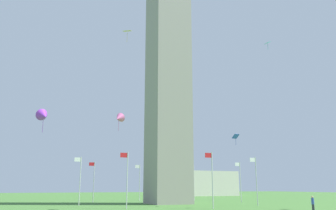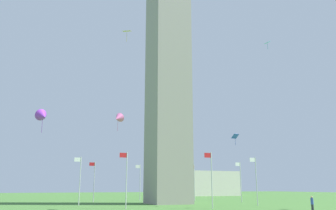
{
  "view_description": "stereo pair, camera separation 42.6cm",
  "coord_description": "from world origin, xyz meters",
  "px_view_note": "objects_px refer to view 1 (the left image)",
  "views": [
    {
      "loc": [
        24.91,
        57.17,
        2.86
      ],
      "look_at": [
        0.0,
        0.0,
        17.36
      ],
      "focal_mm": 37.65,
      "sensor_mm": 36.0,
      "label": 1
    },
    {
      "loc": [
        24.52,
        57.34,
        2.86
      ],
      "look_at": [
        0.0,
        0.0,
        17.36
      ],
      "focal_mm": 37.65,
      "sensor_mm": 36.0,
      "label": 2
    }
  ],
  "objects_px": {
    "flagpole_s": "(240,180)",
    "obelisk_monument": "(168,39)",
    "flagpole_w": "(139,181)",
    "kite_purple_delta": "(44,116)",
    "person_blue_shirt": "(313,204)",
    "kite_pink_delta": "(119,118)",
    "kite_yellow_diamond": "(127,31)",
    "flagpole_ne": "(127,177)",
    "flagpole_n": "(80,178)",
    "kite_blue_diamond": "(236,137)",
    "flagpole_e": "(212,177)",
    "flagpole_sw": "(194,181)",
    "flagpole_se": "(256,178)",
    "kite_cyan_diamond": "(268,43)",
    "distant_building": "(200,183)",
    "flagpole_nw": "(94,180)"
  },
  "relations": [
    {
      "from": "flagpole_s",
      "to": "kite_cyan_diamond",
      "type": "relative_size",
      "value": 5.59
    },
    {
      "from": "flagpole_ne",
      "to": "person_blue_shirt",
      "type": "height_order",
      "value": "flagpole_ne"
    },
    {
      "from": "flagpole_ne",
      "to": "kite_cyan_diamond",
      "type": "distance_m",
      "value": 30.62
    },
    {
      "from": "kite_pink_delta",
      "to": "kite_yellow_diamond",
      "type": "height_order",
      "value": "kite_yellow_diamond"
    },
    {
      "from": "kite_cyan_diamond",
      "to": "kite_purple_delta",
      "type": "bearing_deg",
      "value": -4.69
    },
    {
      "from": "kite_pink_delta",
      "to": "flagpole_se",
      "type": "bearing_deg",
      "value": -176.87
    },
    {
      "from": "flagpole_nw",
      "to": "kite_pink_delta",
      "type": "distance_m",
      "value": 23.88
    },
    {
      "from": "flagpole_ne",
      "to": "flagpole_s",
      "type": "bearing_deg",
      "value": -157.5
    },
    {
      "from": "kite_yellow_diamond",
      "to": "distant_building",
      "type": "bearing_deg",
      "value": -128.38
    },
    {
      "from": "flagpole_e",
      "to": "flagpole_sw",
      "type": "height_order",
      "value": "same"
    },
    {
      "from": "kite_pink_delta",
      "to": "distant_building",
      "type": "bearing_deg",
      "value": -126.8
    },
    {
      "from": "flagpole_e",
      "to": "flagpole_n",
      "type": "bearing_deg",
      "value": -45.0
    },
    {
      "from": "flagpole_s",
      "to": "obelisk_monument",
      "type": "bearing_deg",
      "value": -0.0
    },
    {
      "from": "person_blue_shirt",
      "to": "flagpole_e",
      "type": "bearing_deg",
      "value": -10.28
    },
    {
      "from": "flagpole_sw",
      "to": "kite_pink_delta",
      "type": "xyz_separation_m",
      "value": [
        23.0,
        22.53,
        7.71
      ]
    },
    {
      "from": "flagpole_nw",
      "to": "flagpole_w",
      "type": "bearing_deg",
      "value": -157.5
    },
    {
      "from": "flagpole_se",
      "to": "flagpole_nw",
      "type": "bearing_deg",
      "value": -45.0
    },
    {
      "from": "flagpole_sw",
      "to": "kite_yellow_diamond",
      "type": "height_order",
      "value": "kite_yellow_diamond"
    },
    {
      "from": "kite_blue_diamond",
      "to": "kite_pink_delta",
      "type": "xyz_separation_m",
      "value": [
        16.37,
        -3.28,
        2.0
      ]
    },
    {
      "from": "flagpole_sw",
      "to": "flagpole_nw",
      "type": "xyz_separation_m",
      "value": [
        21.27,
        -0.0,
        0.0
      ]
    },
    {
      "from": "flagpole_nw",
      "to": "kite_blue_diamond",
      "type": "relative_size",
      "value": 4.76
    },
    {
      "from": "flagpole_e",
      "to": "flagpole_w",
      "type": "distance_m",
      "value": 30.09
    },
    {
      "from": "flagpole_e",
      "to": "flagpole_se",
      "type": "distance_m",
      "value": 11.51
    },
    {
      "from": "obelisk_monument",
      "to": "person_blue_shirt",
      "type": "height_order",
      "value": "obelisk_monument"
    },
    {
      "from": "flagpole_n",
      "to": "flagpole_s",
      "type": "relative_size",
      "value": 1.0
    },
    {
      "from": "flagpole_w",
      "to": "kite_purple_delta",
      "type": "height_order",
      "value": "kite_purple_delta"
    },
    {
      "from": "kite_cyan_diamond",
      "to": "kite_pink_delta",
      "type": "distance_m",
      "value": 27.15
    },
    {
      "from": "flagpole_ne",
      "to": "kite_blue_diamond",
      "type": "bearing_deg",
      "value": 162.81
    },
    {
      "from": "flagpole_se",
      "to": "kite_cyan_diamond",
      "type": "bearing_deg",
      "value": 94.19
    },
    {
      "from": "flagpole_ne",
      "to": "flagpole_s",
      "type": "distance_m",
      "value": 27.8
    },
    {
      "from": "obelisk_monument",
      "to": "kite_yellow_diamond",
      "type": "xyz_separation_m",
      "value": [
        9.52,
        4.9,
        -2.34
      ]
    },
    {
      "from": "person_blue_shirt",
      "to": "kite_pink_delta",
      "type": "height_order",
      "value": "kite_pink_delta"
    },
    {
      "from": "obelisk_monument",
      "to": "kite_yellow_diamond",
      "type": "relative_size",
      "value": 27.81
    },
    {
      "from": "flagpole_sw",
      "to": "kite_cyan_diamond",
      "type": "distance_m",
      "value": 33.39
    },
    {
      "from": "kite_pink_delta",
      "to": "kite_cyan_diamond",
      "type": "bearing_deg",
      "value": 172.12
    },
    {
      "from": "kite_purple_delta",
      "to": "flagpole_nw",
      "type": "bearing_deg",
      "value": -116.13
    },
    {
      "from": "flagpole_se",
      "to": "flagpole_s",
      "type": "bearing_deg",
      "value": -112.5
    },
    {
      "from": "flagpole_sw",
      "to": "flagpole_nw",
      "type": "bearing_deg",
      "value": -0.0
    },
    {
      "from": "obelisk_monument",
      "to": "flagpole_sw",
      "type": "distance_m",
      "value": 30.2
    },
    {
      "from": "obelisk_monument",
      "to": "kite_blue_diamond",
      "type": "xyz_separation_m",
      "value": [
        -3.95,
        15.17,
        -20.5
      ]
    },
    {
      "from": "flagpole_n",
      "to": "kite_blue_diamond",
      "type": "bearing_deg",
      "value": 141.48
    },
    {
      "from": "flagpole_n",
      "to": "kite_purple_delta",
      "type": "distance_m",
      "value": 15.93
    },
    {
      "from": "flagpole_e",
      "to": "kite_pink_delta",
      "type": "height_order",
      "value": "kite_pink_delta"
    },
    {
      "from": "distant_building",
      "to": "flagpole_se",
      "type": "bearing_deg",
      "value": 69.63
    },
    {
      "from": "flagpole_w",
      "to": "flagpole_e",
      "type": "bearing_deg",
      "value": 90.0
    },
    {
      "from": "person_blue_shirt",
      "to": "kite_yellow_diamond",
      "type": "relative_size",
      "value": 0.82
    },
    {
      "from": "kite_blue_diamond",
      "to": "flagpole_sw",
      "type": "bearing_deg",
      "value": -104.4
    },
    {
      "from": "flagpole_n",
      "to": "flagpole_s",
      "type": "bearing_deg",
      "value": 180.0
    },
    {
      "from": "obelisk_monument",
      "to": "distant_building",
      "type": "xyz_separation_m",
      "value": [
        -32.31,
        -47.9,
        -26.45
      ]
    },
    {
      "from": "person_blue_shirt",
      "to": "distant_building",
      "type": "relative_size",
      "value": 0.08
    }
  ]
}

